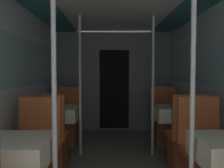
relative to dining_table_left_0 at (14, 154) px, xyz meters
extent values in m
cube|color=silver|center=(-0.37, 1.05, 0.45)|extent=(0.05, 6.70, 2.13)
cube|color=#9EC6D1|center=(-0.36, 1.05, 0.79)|extent=(0.03, 6.16, 0.64)
cube|color=silver|center=(2.14, 1.05, 0.45)|extent=(0.05, 6.70, 2.13)
cube|color=#9EC6D1|center=(2.13, 1.05, 0.79)|extent=(0.03, 6.16, 0.64)
cube|color=#2D707F|center=(1.92, 1.05, 1.53)|extent=(0.45, 6.43, 0.03)
cube|color=slate|center=(0.89, 3.47, 0.45)|extent=(2.46, 0.08, 2.13)
cube|color=black|center=(0.89, 3.43, 0.28)|extent=(0.64, 0.01, 1.70)
cube|color=#93704C|center=(0.00, 0.00, 0.11)|extent=(0.54, 0.54, 0.02)
cube|color=beige|center=(0.00, 0.00, 0.03)|extent=(0.58, 0.58, 0.20)
cube|color=#C66033|center=(0.00, 0.57, -0.17)|extent=(0.46, 0.46, 0.05)
cube|color=#C66033|center=(0.00, 0.78, 0.12)|extent=(0.46, 0.04, 0.53)
cylinder|color=silver|center=(0.33, 0.00, 0.45)|extent=(0.04, 0.04, 2.13)
cylinder|color=#4C4C51|center=(0.00, 1.80, -0.61)|extent=(0.32, 0.32, 0.01)
cylinder|color=#B7B7BC|center=(0.00, 1.80, -0.25)|extent=(0.09, 0.09, 0.71)
cube|color=#93704C|center=(0.00, 1.80, 0.11)|extent=(0.54, 0.54, 0.02)
cube|color=beige|center=(0.00, 1.80, 0.03)|extent=(0.58, 0.58, 0.20)
cube|color=brown|center=(0.00, 1.23, -0.41)|extent=(0.39, 0.39, 0.42)
cube|color=#C66033|center=(0.00, 1.23, -0.17)|extent=(0.46, 0.46, 0.05)
cube|color=#C66033|center=(0.00, 1.02, 0.12)|extent=(0.46, 0.04, 0.53)
cube|color=brown|center=(0.00, 2.37, -0.41)|extent=(0.39, 0.39, 0.42)
cube|color=#C66033|center=(0.00, 2.37, -0.17)|extent=(0.46, 0.46, 0.05)
cube|color=#C66033|center=(0.00, 2.58, 0.12)|extent=(0.46, 0.04, 0.53)
cylinder|color=silver|center=(0.33, 1.80, 0.45)|extent=(0.04, 0.04, 2.13)
cube|color=#C66033|center=(1.77, 0.57, -0.17)|extent=(0.46, 0.46, 0.05)
cube|color=#C66033|center=(1.77, 0.78, 0.12)|extent=(0.46, 0.04, 0.53)
cylinder|color=silver|center=(1.44, 0.00, 0.45)|extent=(0.04, 0.04, 2.13)
cylinder|color=#4C4C51|center=(1.77, 1.80, -0.61)|extent=(0.32, 0.32, 0.01)
cylinder|color=#B7B7BC|center=(1.77, 1.80, -0.25)|extent=(0.09, 0.09, 0.71)
cube|color=#93704C|center=(1.77, 1.80, 0.11)|extent=(0.54, 0.54, 0.02)
cube|color=beige|center=(1.77, 1.80, 0.03)|extent=(0.58, 0.58, 0.20)
cube|color=brown|center=(1.77, 1.23, -0.41)|extent=(0.39, 0.39, 0.42)
cube|color=#C66033|center=(1.77, 1.23, -0.17)|extent=(0.46, 0.46, 0.05)
cube|color=#C66033|center=(1.77, 1.02, 0.12)|extent=(0.46, 0.04, 0.53)
cube|color=brown|center=(1.77, 2.37, -0.41)|extent=(0.39, 0.39, 0.42)
cube|color=#C66033|center=(1.77, 2.37, -0.17)|extent=(0.46, 0.46, 0.05)
cube|color=#C66033|center=(1.77, 2.58, 0.12)|extent=(0.46, 0.04, 0.53)
cylinder|color=silver|center=(1.44, 1.80, 0.45)|extent=(0.04, 0.04, 2.13)
camera|label=1|loc=(0.77, -1.98, 0.67)|focal=40.00mm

